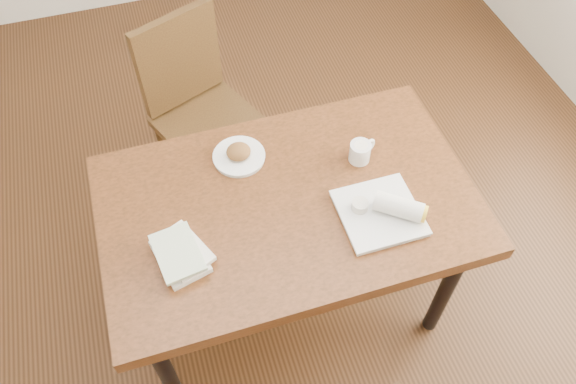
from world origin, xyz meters
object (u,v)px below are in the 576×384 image
object	(u,v)px
plate_scone	(239,155)
coffee_mug	(361,151)
book_stack	(180,254)
table	(288,213)
chair_far	(198,103)
plate_burrito	(385,211)

from	to	relation	value
plate_scone	coffee_mug	world-z (taller)	coffee_mug
plate_scone	book_stack	distance (m)	0.46
table	plate_scone	world-z (taller)	plate_scone
chair_far	coffee_mug	distance (m)	0.88
table	book_stack	xyz separation A→B (m)	(-0.40, -0.12, 0.11)
chair_far	plate_burrito	bearing A→B (deg)	-63.10
table	book_stack	world-z (taller)	book_stack
plate_scone	coffee_mug	xyz separation A→B (m)	(0.43, -0.14, 0.02)
table	book_stack	distance (m)	0.43
coffee_mug	book_stack	world-z (taller)	coffee_mug
plate_scone	plate_burrito	distance (m)	0.58
coffee_mug	book_stack	size ratio (longest dim) A/B	0.47
coffee_mug	plate_burrito	xyz separation A→B (m)	(-0.01, -0.27, -0.01)
chair_far	book_stack	size ratio (longest dim) A/B	4.03
plate_scone	plate_burrito	size ratio (longest dim) A/B	0.69
chair_far	plate_burrito	world-z (taller)	chair_far
chair_far	plate_scone	distance (m)	0.59
table	plate_burrito	bearing A→B (deg)	-28.26
chair_far	coffee_mug	world-z (taller)	chair_far
table	book_stack	bearing A→B (deg)	-163.80
coffee_mug	book_stack	xyz separation A→B (m)	(-0.71, -0.22, -0.02)
plate_scone	table	bearing A→B (deg)	-64.47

